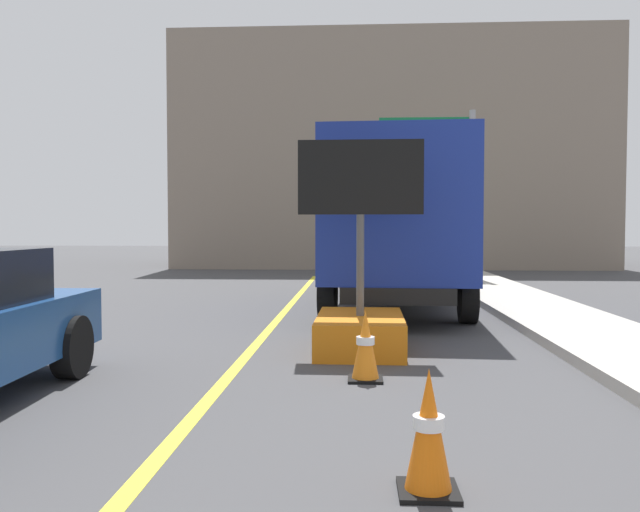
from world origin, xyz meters
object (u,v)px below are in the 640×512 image
highway_guide_sign (445,165)px  traffic_cone_mid_lane (429,432)px  box_truck (396,220)px  arrow_board_trailer (360,313)px  traffic_cone_far_lane (365,346)px

highway_guide_sign → traffic_cone_mid_lane: (-2.14, -15.33, -3.05)m
box_truck → traffic_cone_mid_lane: box_truck is taller
box_truck → traffic_cone_mid_lane: (-0.36, -9.03, -1.36)m
arrow_board_trailer → box_truck: size_ratio=0.37×
highway_guide_sign → traffic_cone_mid_lane: size_ratio=6.67×
arrow_board_trailer → box_truck: box_truck is taller
traffic_cone_mid_lane → traffic_cone_far_lane: bearing=96.7°
traffic_cone_mid_lane → highway_guide_sign: bearing=82.1°
highway_guide_sign → traffic_cone_far_lane: size_ratio=6.82×
box_truck → highway_guide_sign: bearing=74.2°
highway_guide_sign → traffic_cone_far_lane: highway_guide_sign is taller
box_truck → traffic_cone_far_lane: bearing=-96.4°
highway_guide_sign → traffic_cone_far_lane: (-2.47, -12.49, -3.06)m
traffic_cone_mid_lane → box_truck: bearing=87.7°
highway_guide_sign → traffic_cone_mid_lane: 15.77m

